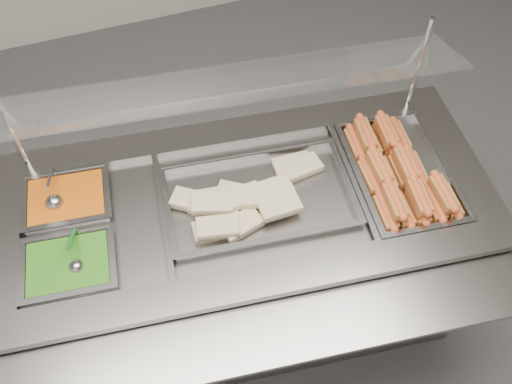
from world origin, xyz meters
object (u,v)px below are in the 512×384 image
object	(u,v)px
pan_wraps	(259,199)
pan_hotdogs	(399,177)
sneeze_guard	(228,85)
serving_spoon	(76,262)
steam_counter	(245,260)
ladle	(54,201)

from	to	relation	value
pan_wraps	pan_hotdogs	bearing A→B (deg)	-6.94
sneeze_guard	serving_spoon	world-z (taller)	sneeze_guard
steam_counter	pan_hotdogs	xyz separation A→B (m)	(0.56, -0.07, 0.37)
pan_hotdogs	ladle	xyz separation A→B (m)	(-1.17, 0.26, 0.04)
sneeze_guard	pan_wraps	distance (m)	0.41
steam_counter	ladle	world-z (taller)	ladle
sneeze_guard	pan_hotdogs	size ratio (longest dim) A/B	2.85
pan_hotdogs	pan_wraps	bearing A→B (deg)	173.06
pan_wraps	serving_spoon	size ratio (longest dim) A/B	4.04
ladle	serving_spoon	bearing A→B (deg)	-82.93
serving_spoon	pan_hotdogs	bearing A→B (deg)	-0.05
ladle	serving_spoon	world-z (taller)	serving_spoon
sneeze_guard	steam_counter	bearing A→B (deg)	-96.94
sneeze_guard	pan_hotdogs	distance (m)	0.71
steam_counter	pan_wraps	bearing A→B (deg)	-6.94
steam_counter	pan_wraps	xyz separation A→B (m)	(0.05, -0.01, 0.39)
pan_wraps	ladle	bearing A→B (deg)	163.11
steam_counter	pan_hotdogs	world-z (taller)	pan_hotdogs
pan_hotdogs	serving_spoon	xyz separation A→B (m)	(-1.14, 0.00, 0.05)
steam_counter	ladle	distance (m)	0.76
pan_wraps	sneeze_guard	bearing A→B (deg)	98.41
steam_counter	ladle	xyz separation A→B (m)	(-0.60, 0.19, 0.42)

